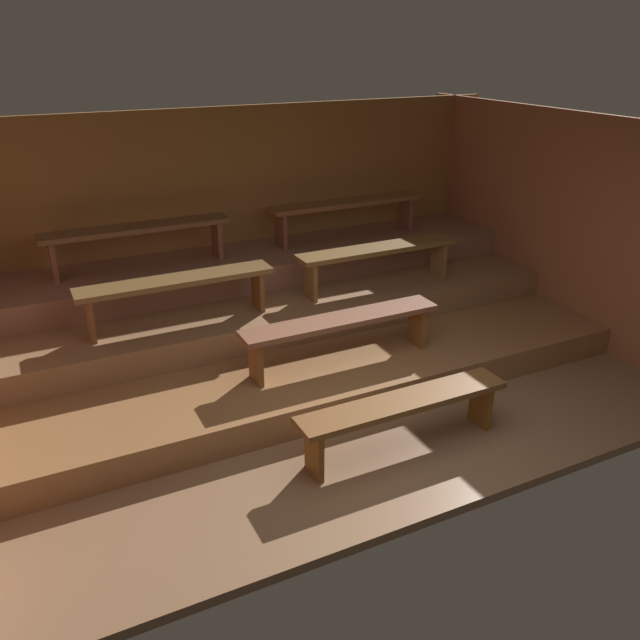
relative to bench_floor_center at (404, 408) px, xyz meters
name	(u,v)px	position (x,y,z in m)	size (l,w,h in m)	color
ground	(307,376)	(-0.15, 1.57, -0.43)	(7.10, 4.80, 0.08)	brown
wall_back	(235,212)	(-0.15, 3.60, 0.85)	(7.10, 0.06, 2.47)	#915F2D
wall_right	(553,220)	(3.03, 1.57, 0.85)	(0.06, 4.80, 2.47)	#965435
platform_lower	(288,342)	(-0.15, 2.04, -0.24)	(6.30, 3.07, 0.29)	#8C5E37
platform_middle	(268,300)	(-0.15, 2.61, 0.05)	(6.30, 1.93, 0.29)	brown
platform_upper	(253,265)	(-0.15, 3.03, 0.33)	(6.30, 1.08, 0.29)	#895C49
bench_floor_center	(404,408)	(0.00, 0.00, 0.00)	(1.89, 0.33, 0.47)	brown
bench_lower_center	(341,325)	(0.01, 1.13, 0.29)	(2.00, 0.33, 0.47)	brown
bench_middle_left	(177,286)	(-1.29, 2.11, 0.58)	(1.92, 0.33, 0.47)	brown
bench_middle_right	(378,254)	(1.00, 2.11, 0.58)	(1.92, 0.33, 0.47)	brown
bench_upper_left	(137,233)	(-1.43, 3.11, 0.87)	(2.01, 0.33, 0.47)	brown
bench_upper_right	(346,207)	(1.13, 3.11, 0.87)	(2.01, 0.33, 0.47)	brown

